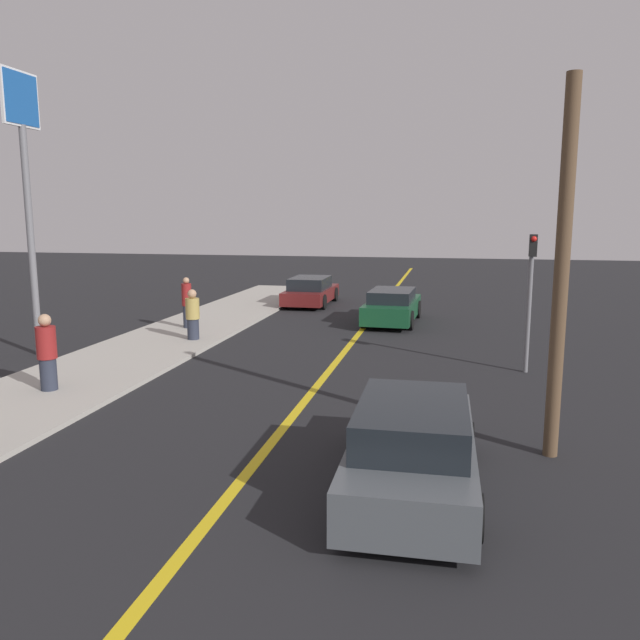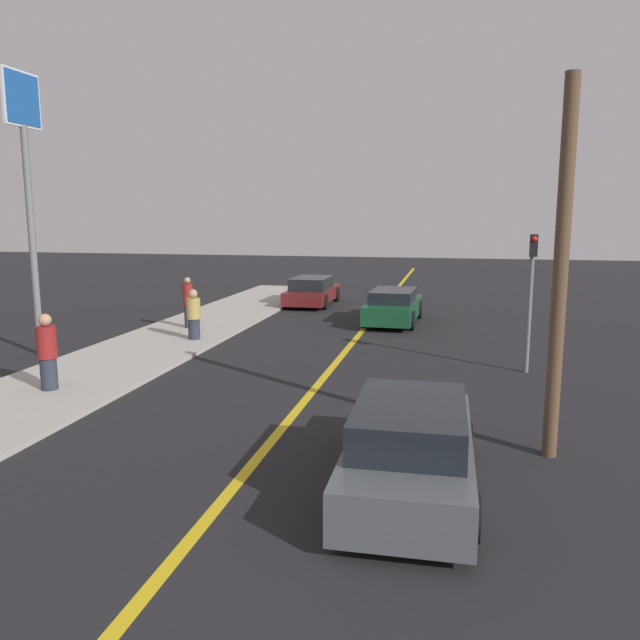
{
  "view_description": "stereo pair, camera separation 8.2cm",
  "coord_description": "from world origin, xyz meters",
  "px_view_note": "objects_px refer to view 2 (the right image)",
  "views": [
    {
      "loc": [
        3.07,
        0.02,
        4.04
      ],
      "look_at": [
        -0.01,
        14.5,
        1.53
      ],
      "focal_mm": 35.0,
      "sensor_mm": 36.0,
      "label": 1
    },
    {
      "loc": [
        3.15,
        0.04,
        4.04
      ],
      "look_at": [
        -0.01,
        14.5,
        1.53
      ],
      "focal_mm": 35.0,
      "sensor_mm": 36.0,
      "label": 2
    }
  ],
  "objects_px": {
    "pedestrian_far_standing": "(194,315)",
    "roadside_sign": "(26,156)",
    "pedestrian_mid_group": "(47,352)",
    "utility_pole": "(560,273)",
    "car_near_right_lane": "(410,447)",
    "traffic_light": "(531,288)",
    "car_far_distant": "(312,291)",
    "car_ahead_center": "(393,306)",
    "pedestrian_by_sign": "(188,302)"
  },
  "relations": [
    {
      "from": "pedestrian_mid_group",
      "to": "pedestrian_far_standing",
      "type": "relative_size",
      "value": 1.09
    },
    {
      "from": "pedestrian_mid_group",
      "to": "roadside_sign",
      "type": "distance_m",
      "value": 6.54
    },
    {
      "from": "car_ahead_center",
      "to": "pedestrian_by_sign",
      "type": "xyz_separation_m",
      "value": [
        -6.9,
        -3.07,
        0.37
      ]
    },
    {
      "from": "car_near_right_lane",
      "to": "utility_pole",
      "type": "distance_m",
      "value": 3.78
    },
    {
      "from": "pedestrian_far_standing",
      "to": "utility_pole",
      "type": "height_order",
      "value": "utility_pole"
    },
    {
      "from": "traffic_light",
      "to": "utility_pole",
      "type": "height_order",
      "value": "utility_pole"
    },
    {
      "from": "car_far_distant",
      "to": "pedestrian_far_standing",
      "type": "height_order",
      "value": "pedestrian_far_standing"
    },
    {
      "from": "pedestrian_mid_group",
      "to": "utility_pole",
      "type": "height_order",
      "value": "utility_pole"
    },
    {
      "from": "car_near_right_lane",
      "to": "pedestrian_by_sign",
      "type": "xyz_separation_m",
      "value": [
        -8.59,
        11.37,
        0.34
      ]
    },
    {
      "from": "car_far_distant",
      "to": "utility_pole",
      "type": "xyz_separation_m",
      "value": [
        7.98,
        -16.66,
        2.49
      ]
    },
    {
      "from": "utility_pole",
      "to": "car_far_distant",
      "type": "bearing_deg",
      "value": 115.6
    },
    {
      "from": "car_near_right_lane",
      "to": "pedestrian_far_standing",
      "type": "bearing_deg",
      "value": 127.82
    },
    {
      "from": "car_ahead_center",
      "to": "pedestrian_far_standing",
      "type": "height_order",
      "value": "pedestrian_far_standing"
    },
    {
      "from": "pedestrian_mid_group",
      "to": "traffic_light",
      "type": "relative_size",
      "value": 0.49
    },
    {
      "from": "car_ahead_center",
      "to": "traffic_light",
      "type": "relative_size",
      "value": 1.24
    },
    {
      "from": "car_near_right_lane",
      "to": "traffic_light",
      "type": "relative_size",
      "value": 1.26
    },
    {
      "from": "car_ahead_center",
      "to": "roadside_sign",
      "type": "relative_size",
      "value": 0.56
    },
    {
      "from": "roadside_sign",
      "to": "utility_pole",
      "type": "xyz_separation_m",
      "value": [
        13.47,
        -5.03,
        -2.54
      ]
    },
    {
      "from": "car_ahead_center",
      "to": "pedestrian_far_standing",
      "type": "xyz_separation_m",
      "value": [
        -5.86,
        -4.97,
        0.26
      ]
    },
    {
      "from": "car_far_distant",
      "to": "car_near_right_lane",
      "type": "bearing_deg",
      "value": -72.47
    },
    {
      "from": "pedestrian_far_standing",
      "to": "roadside_sign",
      "type": "bearing_deg",
      "value": -145.08
    },
    {
      "from": "car_near_right_lane",
      "to": "traffic_light",
      "type": "distance_m",
      "value": 8.17
    },
    {
      "from": "car_ahead_center",
      "to": "traffic_light",
      "type": "xyz_separation_m",
      "value": [
        4.11,
        -6.8,
        1.58
      ]
    },
    {
      "from": "pedestrian_by_sign",
      "to": "traffic_light",
      "type": "distance_m",
      "value": 11.69
    },
    {
      "from": "car_far_distant",
      "to": "pedestrian_mid_group",
      "type": "bearing_deg",
      "value": -99.6
    },
    {
      "from": "pedestrian_mid_group",
      "to": "utility_pole",
      "type": "xyz_separation_m",
      "value": [
        10.61,
        -1.47,
        2.14
      ]
    },
    {
      "from": "pedestrian_far_standing",
      "to": "roadside_sign",
      "type": "distance_m",
      "value": 6.56
    },
    {
      "from": "roadside_sign",
      "to": "pedestrian_far_standing",
      "type": "bearing_deg",
      "value": 34.92
    },
    {
      "from": "car_far_distant",
      "to": "pedestrian_mid_group",
      "type": "xyz_separation_m",
      "value": [
        -2.63,
        -15.19,
        0.35
      ]
    },
    {
      "from": "pedestrian_mid_group",
      "to": "traffic_light",
      "type": "bearing_deg",
      "value": 21.75
    },
    {
      "from": "pedestrian_far_standing",
      "to": "roadside_sign",
      "type": "xyz_separation_m",
      "value": [
        -3.7,
        -2.58,
        4.76
      ]
    },
    {
      "from": "car_near_right_lane",
      "to": "roadside_sign",
      "type": "xyz_separation_m",
      "value": [
        -11.25,
        6.89,
        4.98
      ]
    },
    {
      "from": "car_far_distant",
      "to": "traffic_light",
      "type": "bearing_deg",
      "value": -52.77
    },
    {
      "from": "pedestrian_by_sign",
      "to": "traffic_light",
      "type": "bearing_deg",
      "value": -18.7
    },
    {
      "from": "pedestrian_mid_group",
      "to": "utility_pole",
      "type": "relative_size",
      "value": 0.28
    },
    {
      "from": "car_far_distant",
      "to": "pedestrian_mid_group",
      "type": "distance_m",
      "value": 15.42
    },
    {
      "from": "car_far_distant",
      "to": "roadside_sign",
      "type": "xyz_separation_m",
      "value": [
        -5.48,
        -11.63,
        5.03
      ]
    },
    {
      "from": "car_far_distant",
      "to": "utility_pole",
      "type": "distance_m",
      "value": 18.64
    },
    {
      "from": "pedestrian_far_standing",
      "to": "pedestrian_by_sign",
      "type": "distance_m",
      "value": 2.17
    },
    {
      "from": "car_far_distant",
      "to": "pedestrian_far_standing",
      "type": "xyz_separation_m",
      "value": [
        -1.78,
        -9.04,
        0.28
      ]
    },
    {
      "from": "car_far_distant",
      "to": "utility_pole",
      "type": "relative_size",
      "value": 0.7
    },
    {
      "from": "car_near_right_lane",
      "to": "pedestrian_mid_group",
      "type": "relative_size",
      "value": 2.57
    },
    {
      "from": "traffic_light",
      "to": "roadside_sign",
      "type": "distance_m",
      "value": 14.12
    },
    {
      "from": "pedestrian_mid_group",
      "to": "car_near_right_lane",
      "type": "bearing_deg",
      "value": -21.59
    },
    {
      "from": "pedestrian_by_sign",
      "to": "utility_pole",
      "type": "xyz_separation_m",
      "value": [
        10.8,
        -9.52,
        2.1
      ]
    },
    {
      "from": "roadside_sign",
      "to": "utility_pole",
      "type": "height_order",
      "value": "roadside_sign"
    },
    {
      "from": "utility_pole",
      "to": "roadside_sign",
      "type": "bearing_deg",
      "value": 159.51
    },
    {
      "from": "pedestrian_mid_group",
      "to": "roadside_sign",
      "type": "height_order",
      "value": "roadside_sign"
    },
    {
      "from": "car_far_distant",
      "to": "traffic_light",
      "type": "relative_size",
      "value": 1.23
    },
    {
      "from": "car_near_right_lane",
      "to": "pedestrian_by_sign",
      "type": "distance_m",
      "value": 14.26
    }
  ]
}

